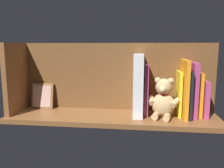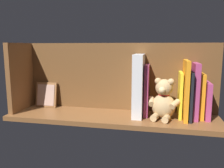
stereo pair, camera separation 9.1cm
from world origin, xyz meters
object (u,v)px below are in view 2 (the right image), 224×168
teddy_bear (164,101)px  dictionary_thick_white (139,85)px  picture_frame_leaning (46,95)px  book_0 (207,100)px

teddy_bear → dictionary_thick_white: 13.36cm
teddy_bear → picture_frame_leaning: size_ratio=1.38×
dictionary_thick_white → book_0: bearing=-176.1°
book_0 → picture_frame_leaning: 80.79cm
picture_frame_leaning → teddy_bear: bearing=172.5°
dictionary_thick_white → teddy_bear: bearing=168.0°
dictionary_thick_white → picture_frame_leaning: bearing=-6.5°
teddy_bear → dictionary_thick_white: size_ratio=0.64×
dictionary_thick_white → picture_frame_leaning: size_ratio=2.16×
picture_frame_leaning → book_0: bearing=177.4°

